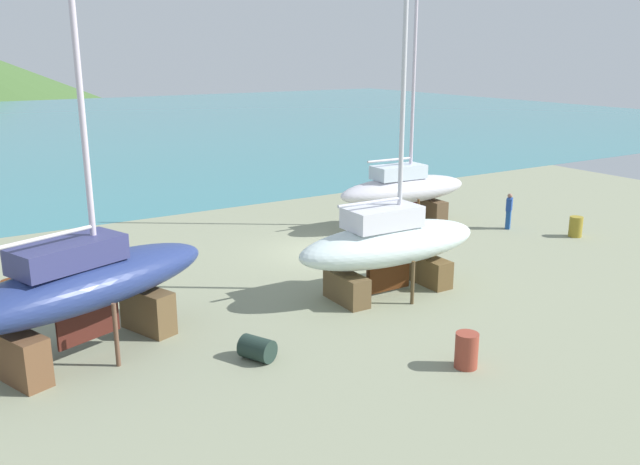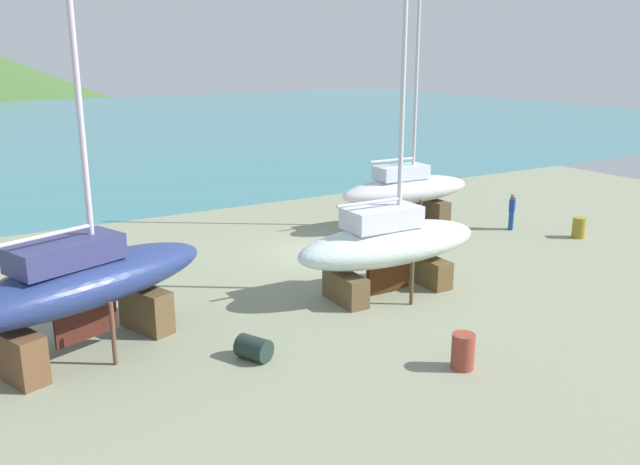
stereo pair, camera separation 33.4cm
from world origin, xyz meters
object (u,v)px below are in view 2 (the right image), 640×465
object	(u,v)px
barrel_tipped_right	(254,348)
barrel_rust_mid	(13,293)
sailboat_large_starboard	(406,190)
sailboat_small_center	(389,244)
worker	(512,211)
barrel_tar_black	(579,228)
barrel_tipped_center	(128,274)
barrel_tipped_left	(463,351)
sailboat_far_slipway	(82,284)

from	to	relation	value
barrel_tipped_right	barrel_rust_mid	distance (m)	8.95
sailboat_large_starboard	sailboat_small_center	xyz separation A→B (m)	(-5.98, -6.62, -0.02)
worker	barrel_tar_black	size ratio (longest dim) A/B	1.84
barrel_tipped_right	worker	bearing A→B (deg)	20.39
sailboat_small_center	barrel_tipped_center	world-z (taller)	sailboat_small_center
sailboat_large_starboard	worker	world-z (taller)	sailboat_large_starboard
barrel_tipped_left	sailboat_far_slipway	bearing A→B (deg)	143.36
sailboat_small_center	barrel_tipped_right	xyz separation A→B (m)	(-6.10, -2.19, -1.41)
barrel_rust_mid	barrel_tipped_left	distance (m)	14.23
sailboat_far_slipway	barrel_tipped_center	size ratio (longest dim) A/B	12.67
sailboat_large_starboard	sailboat_far_slipway	size ratio (longest dim) A/B	0.97
sailboat_small_center	barrel_tipped_left	xyz separation A→B (m)	(-1.72, -5.48, -1.26)
sailboat_far_slipway	sailboat_small_center	xyz separation A→B (m)	(9.79, -0.53, -0.25)
sailboat_large_starboard	barrel_tipped_right	bearing A→B (deg)	-141.74
barrel_tipped_center	barrel_tipped_left	bearing A→B (deg)	-62.31
sailboat_large_starboard	sailboat_far_slipway	distance (m)	16.91
sailboat_small_center	barrel_tipped_left	world-z (taller)	sailboat_small_center
sailboat_small_center	worker	bearing A→B (deg)	21.68
barrel_tipped_right	barrel_tipped_left	distance (m)	5.48
sailboat_small_center	barrel_tar_black	xyz separation A→B (m)	(11.39, 1.21, -1.28)
sailboat_large_starboard	barrel_tipped_center	bearing A→B (deg)	-171.89
sailboat_small_center	barrel_rust_mid	distance (m)	12.28
barrel_tipped_center	barrel_tipped_right	bearing A→B (deg)	-80.57
barrel_tipped_center	barrel_tipped_left	distance (m)	12.10
barrel_tipped_right	barrel_tipped_left	xyz separation A→B (m)	(4.39, -3.29, 0.16)
sailboat_far_slipway	worker	size ratio (longest dim) A/B	7.18
sailboat_small_center	barrel_rust_mid	bearing A→B (deg)	155.25
barrel_tar_black	sailboat_small_center	bearing A→B (deg)	-173.92
barrel_rust_mid	barrel_tar_black	bearing A→B (deg)	-10.32
barrel_tipped_left	sailboat_small_center	bearing A→B (deg)	72.60
barrel_rust_mid	barrel_tipped_left	bearing A→B (deg)	-49.21
barrel_tipped_right	barrel_tar_black	distance (m)	17.83
barrel_tar_black	barrel_tipped_right	bearing A→B (deg)	-168.98
barrel_tipped_right	barrel_rust_mid	bearing A→B (deg)	123.25
barrel_rust_mid	barrel_tipped_center	bearing A→B (deg)	-0.93
worker	barrel_rust_mid	world-z (taller)	worker
sailboat_large_starboard	barrel_tipped_center	xyz separation A→B (m)	(-13.32, -1.39, -1.28)
sailboat_far_slipway	barrel_tar_black	size ratio (longest dim) A/B	13.21
worker	barrel_tipped_center	size ratio (longest dim) A/B	1.77
barrel_tipped_center	barrel_tar_black	size ratio (longest dim) A/B	1.04
sailboat_small_center	barrel_rust_mid	size ratio (longest dim) A/B	11.69
worker	barrel_rust_mid	xyz separation A→B (m)	(-20.91, 1.54, -0.40)
barrel_tipped_left	barrel_rust_mid	bearing A→B (deg)	130.79
barrel_tipped_left	barrel_tipped_right	bearing A→B (deg)	143.17
barrel_tar_black	sailboat_far_slipway	bearing A→B (deg)	-178.14
sailboat_far_slipway	barrel_tipped_center	bearing A→B (deg)	41.95
sailboat_large_starboard	barrel_tipped_right	xyz separation A→B (m)	(-12.09, -8.82, -1.43)
barrel_tipped_center	barrel_rust_mid	distance (m)	3.67
barrel_tipped_center	barrel_tipped_right	size ratio (longest dim) A/B	1.06
barrel_rust_mid	barrel_tar_black	distance (m)	22.77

